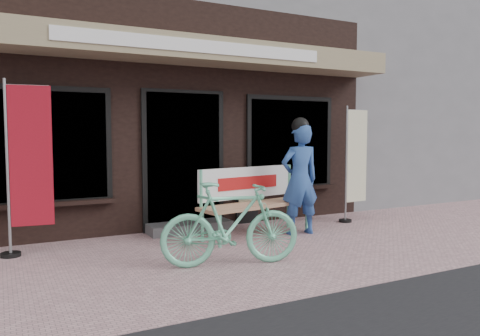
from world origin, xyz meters
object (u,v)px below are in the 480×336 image
nobori_red (27,165)px  nobori_cream (355,162)px  bench (253,196)px  bicycle (231,224)px  menu_stand (247,199)px  person (300,177)px

nobori_red → nobori_cream: 5.15m
bench → nobori_red: 3.10m
bicycle → nobori_cream: (3.12, 1.48, 0.54)m
bicycle → menu_stand: bicycle is taller
bicycle → nobori_cream: nobori_cream is taller
bench → menu_stand: (0.36, 0.87, -0.19)m
bench → person: bearing=-31.2°
person → nobori_cream: nobori_cream is taller
person → menu_stand: size_ratio=2.21×
bicycle → nobori_red: 2.65m
nobori_cream → menu_stand: (-1.75, 0.69, -0.62)m
bench → person: size_ratio=1.10×
nobori_cream → menu_stand: nobori_cream is taller
bench → nobori_cream: bearing=-5.9°
person → bicycle: person is taller
bench → person: 0.76m
bench → nobori_cream: size_ratio=0.97×
bicycle → nobori_red: size_ratio=0.74×
bicycle → nobori_red: nobori_red is taller
nobori_cream → nobori_red: bearing=174.8°
menu_stand → person: bearing=-73.0°
bicycle → nobori_cream: 3.49m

